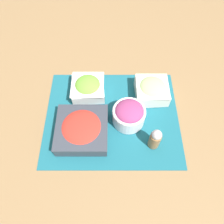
% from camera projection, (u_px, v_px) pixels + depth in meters
% --- Properties ---
extents(ground_plane, '(3.00, 3.00, 0.00)m').
position_uv_depth(ground_plane, '(112.00, 117.00, 0.81)').
color(ground_plane, olive).
extents(placemat, '(0.49, 0.40, 0.00)m').
position_uv_depth(placemat, '(112.00, 116.00, 0.81)').
color(placemat, '#195B6B').
rests_on(placemat, ground_plane).
extents(onion_bowl, '(0.11, 0.11, 0.09)m').
position_uv_depth(onion_bowl, '(129.00, 114.00, 0.76)').
color(onion_bowl, silver).
rests_on(onion_bowl, placemat).
extents(tomato_bowl, '(0.18, 0.18, 0.06)m').
position_uv_depth(tomato_bowl, '(82.00, 129.00, 0.74)').
color(tomato_bowl, '#333842').
rests_on(tomato_bowl, placemat).
extents(cucumber_bowl, '(0.13, 0.13, 0.07)m').
position_uv_depth(cucumber_bowl, '(152.00, 89.00, 0.82)').
color(cucumber_bowl, silver).
rests_on(cucumber_bowl, placemat).
extents(lettuce_bowl, '(0.13, 0.13, 0.07)m').
position_uv_depth(lettuce_bowl, '(88.00, 87.00, 0.83)').
color(lettuce_bowl, white).
rests_on(lettuce_bowl, placemat).
extents(pepper_shaker, '(0.04, 0.04, 0.09)m').
position_uv_depth(pepper_shaker, '(155.00, 139.00, 0.71)').
color(pepper_shaker, olive).
rests_on(pepper_shaker, placemat).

